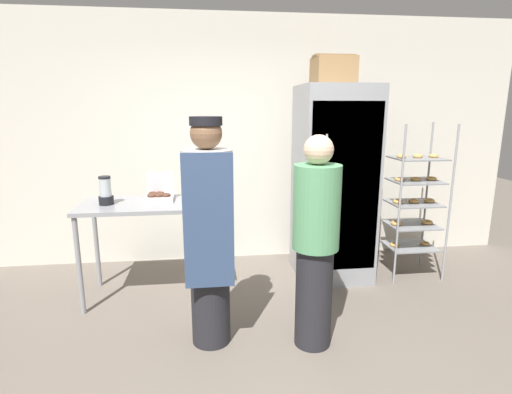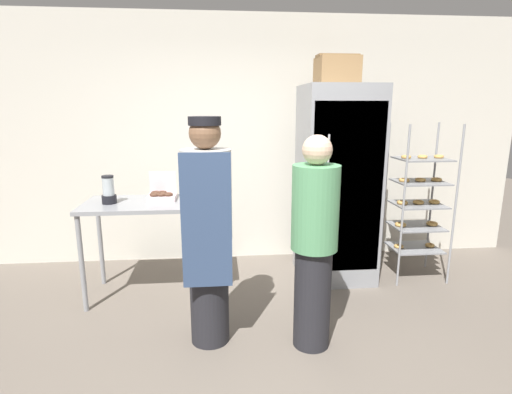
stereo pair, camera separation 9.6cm
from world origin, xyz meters
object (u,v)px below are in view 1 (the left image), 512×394
(blender_pitcher, at_px, (106,192))
(cardboard_storage_box, at_px, (333,70))
(person_customer, at_px, (315,243))
(baking_rack, at_px, (414,202))
(person_baker, at_px, (209,231))
(donut_box, at_px, (159,196))
(refrigerator, at_px, (333,184))

(blender_pitcher, xyz_separation_m, cardboard_storage_box, (2.18, 0.37, 1.10))
(person_customer, bearing_deg, baking_rack, 39.89)
(cardboard_storage_box, relative_size, person_baker, 0.23)
(donut_box, xyz_separation_m, person_customer, (1.22, -1.04, -0.15))
(cardboard_storage_box, height_order, person_baker, cardboard_storage_box)
(donut_box, xyz_separation_m, cardboard_storage_box, (1.72, 0.27, 1.16))
(refrigerator, distance_m, baking_rack, 0.87)
(blender_pitcher, relative_size, cardboard_storage_box, 0.64)
(donut_box, height_order, person_customer, person_customer)
(baking_rack, distance_m, donut_box, 2.60)
(person_customer, bearing_deg, cardboard_storage_box, 69.23)
(person_baker, xyz_separation_m, person_customer, (0.77, -0.13, -0.08))
(donut_box, bearing_deg, blender_pitcher, -168.51)
(donut_box, height_order, blender_pitcher, same)
(person_baker, bearing_deg, baking_rack, 25.52)
(donut_box, height_order, person_baker, person_baker)
(blender_pitcher, distance_m, person_customer, 1.94)
(refrigerator, relative_size, person_baker, 1.16)
(cardboard_storage_box, bearing_deg, refrigerator, -65.15)
(donut_box, xyz_separation_m, blender_pitcher, (-0.46, -0.09, 0.07))
(cardboard_storage_box, distance_m, person_baker, 2.14)
(donut_box, bearing_deg, person_baker, -63.82)
(person_baker, relative_size, person_customer, 1.08)
(blender_pitcher, bearing_deg, person_baker, -42.19)
(blender_pitcher, distance_m, cardboard_storage_box, 2.46)
(blender_pitcher, bearing_deg, refrigerator, 7.78)
(baking_rack, height_order, donut_box, baking_rack)
(person_baker, height_order, person_customer, person_baker)
(cardboard_storage_box, relative_size, person_customer, 0.25)
(blender_pitcher, height_order, cardboard_storage_box, cardboard_storage_box)
(baking_rack, bearing_deg, person_baker, -154.48)
(donut_box, relative_size, cardboard_storage_box, 0.64)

